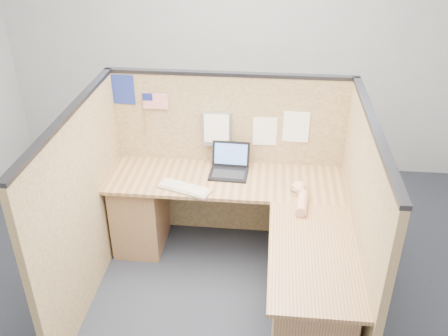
# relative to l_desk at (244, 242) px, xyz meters

# --- Properties ---
(floor) EXTENTS (5.00, 5.00, 0.00)m
(floor) POSITION_rel_l_desk_xyz_m (-0.18, -0.29, -0.39)
(floor) COLOR #20242E
(floor) RESTS_ON ground
(wall_back) EXTENTS (5.00, 0.00, 5.00)m
(wall_back) POSITION_rel_l_desk_xyz_m (-0.18, 1.96, 1.01)
(wall_back) COLOR #AFB1B5
(wall_back) RESTS_ON floor
(cubicle_partitions) EXTENTS (2.06, 1.83, 1.53)m
(cubicle_partitions) POSITION_rel_l_desk_xyz_m (-0.18, 0.14, 0.38)
(cubicle_partitions) COLOR brown
(cubicle_partitions) RESTS_ON floor
(l_desk) EXTENTS (1.95, 1.75, 0.73)m
(l_desk) POSITION_rel_l_desk_xyz_m (0.00, 0.00, 0.00)
(l_desk) COLOR brown
(l_desk) RESTS_ON floor
(laptop) EXTENTS (0.33, 0.31, 0.23)m
(laptop) POSITION_rel_l_desk_xyz_m (-0.16, 0.51, 0.39)
(laptop) COLOR black
(laptop) RESTS_ON l_desk
(keyboard) EXTENTS (0.45, 0.28, 0.03)m
(keyboard) POSITION_rel_l_desk_xyz_m (-0.49, 0.19, 0.35)
(keyboard) COLOR gray
(keyboard) RESTS_ON l_desk
(mouse) EXTENTS (0.14, 0.11, 0.05)m
(mouse) POSITION_rel_l_desk_xyz_m (0.41, 0.26, 0.36)
(mouse) COLOR silver
(mouse) RESTS_ON l_desk
(hand_forearm) EXTENTS (0.12, 0.42, 0.09)m
(hand_forearm) POSITION_rel_l_desk_xyz_m (0.42, 0.11, 0.38)
(hand_forearm) COLOR tan
(hand_forearm) RESTS_ON l_desk
(blue_poster) EXTENTS (0.19, 0.01, 0.25)m
(blue_poster) POSITION_rel_l_desk_xyz_m (-1.06, 0.68, 0.97)
(blue_poster) COLOR navy
(blue_poster) RESTS_ON cubicle_partitions
(american_flag) EXTENTS (0.22, 0.01, 0.37)m
(american_flag) POSITION_rel_l_desk_xyz_m (-0.82, 0.67, 0.87)
(american_flag) COLOR olive
(american_flag) RESTS_ON cubicle_partitions
(file_holder) EXTENTS (0.24, 0.05, 0.30)m
(file_holder) POSITION_rel_l_desk_xyz_m (-0.28, 0.66, 0.66)
(file_holder) COLOR slate
(file_holder) RESTS_ON cubicle_partitions
(paper_left) EXTENTS (0.20, 0.01, 0.25)m
(paper_left) POSITION_rel_l_desk_xyz_m (0.12, 0.68, 0.64)
(paper_left) COLOR white
(paper_left) RESTS_ON cubicle_partitions
(paper_right) EXTENTS (0.21, 0.01, 0.27)m
(paper_right) POSITION_rel_l_desk_xyz_m (0.38, 0.68, 0.70)
(paper_right) COLOR white
(paper_right) RESTS_ON cubicle_partitions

